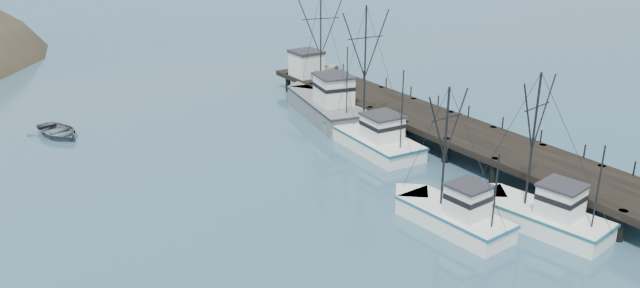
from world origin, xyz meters
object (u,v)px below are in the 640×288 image
(pickup_truck, at_px, (319,68))
(trawler_near, at_px, (537,214))
(trawler_mid, at_px, (450,214))
(pier, at_px, (428,120))
(trawler_far, at_px, (370,137))
(pier_shed, at_px, (306,63))
(work_vessel, at_px, (326,104))
(motorboat, at_px, (58,136))

(pickup_truck, bearing_deg, trawler_near, 156.04)
(trawler_mid, bearing_deg, pier, 53.04)
(trawler_far, xyz_separation_m, pickup_truck, (5.72, 16.96, 1.88))
(pier_shed, bearing_deg, pier, -85.48)
(work_vessel, distance_m, motorboat, 24.54)
(pier, distance_m, trawler_far, 5.64)
(trawler_near, distance_m, trawler_far, 17.10)
(work_vessel, relative_size, motorboat, 2.55)
(motorboat, bearing_deg, work_vessel, -32.50)
(pier, distance_m, trawler_near, 16.92)
(pickup_truck, relative_size, motorboat, 0.90)
(pickup_truck, bearing_deg, trawler_far, 146.58)
(trawler_near, bearing_deg, trawler_far, 90.74)
(trawler_mid, distance_m, motorboat, 35.78)
(pier, height_order, trawler_mid, trawler_mid)
(trawler_far, distance_m, pier_shed, 17.63)
(pier_shed, relative_size, motorboat, 0.57)
(pier, xyz_separation_m, pickup_truck, (0.25, 18.00, 1.01))
(trawler_near, distance_m, pickup_truck, 34.55)
(pier, distance_m, trawler_mid, 16.46)
(work_vessel, bearing_deg, pier_shed, 71.51)
(trawler_near, distance_m, motorboat, 40.66)
(pier_shed, bearing_deg, trawler_near, -96.41)
(pier, bearing_deg, trawler_mid, -126.96)
(pier, xyz_separation_m, trawler_far, (-5.47, 1.04, -0.87))
(work_vessel, bearing_deg, trawler_mid, -104.04)
(work_vessel, bearing_deg, trawler_near, -92.56)
(work_vessel, bearing_deg, pickup_truck, 61.40)
(trawler_mid, relative_size, trawler_far, 0.77)
(trawler_far, xyz_separation_m, work_vessel, (1.39, 9.01, 0.41))
(trawler_near, xyz_separation_m, trawler_far, (-0.22, 17.10, 0.00))
(trawler_far, height_order, work_vessel, work_vessel)
(trawler_near, bearing_deg, trawler_mid, 147.72)
(pier, relative_size, motorboat, 7.87)
(pier_shed, bearing_deg, trawler_far, -103.42)
(trawler_mid, distance_m, pier_shed, 32.37)
(pickup_truck, bearing_deg, pier_shed, 75.22)
(pier, xyz_separation_m, trawler_near, (-5.25, -16.06, -0.87))
(trawler_near, height_order, motorboat, trawler_near)
(pickup_truck, bearing_deg, motorboat, 74.91)
(trawler_mid, distance_m, trawler_far, 14.84)
(trawler_near, xyz_separation_m, work_vessel, (1.17, 26.10, 0.41))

